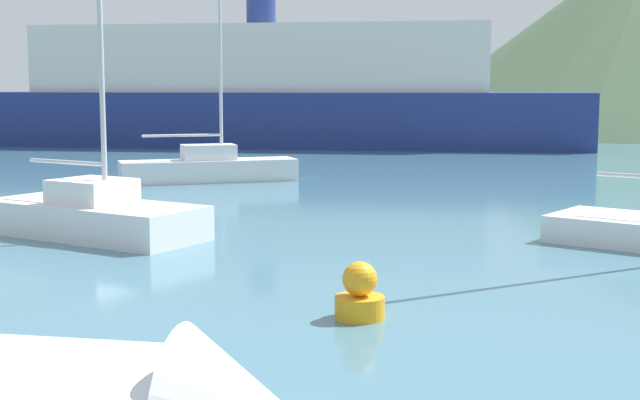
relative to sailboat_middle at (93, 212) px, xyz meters
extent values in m
cube|color=white|center=(0.00, 0.00, -0.17)|extent=(5.73, 3.26, 0.78)
cube|color=white|center=(0.00, 0.00, 0.49)|extent=(1.91, 1.80, 0.55)
cylinder|color=#BCBCC1|center=(-0.79, 0.18, 1.12)|extent=(2.39, 0.63, 0.10)
cube|color=silver|center=(-2.73, 11.66, -0.16)|extent=(6.00, 5.03, 0.79)
cube|color=silver|center=(-2.73, 11.66, 0.51)|extent=(2.17, 2.00, 0.55)
cylinder|color=#BCBCC1|center=(-2.35, 11.95, 3.60)|extent=(0.12, 0.12, 6.74)
cylinder|color=#BCBCC1|center=(-3.49, 11.10, 1.13)|extent=(2.34, 1.78, 0.10)
cube|color=navy|center=(-8.50, 30.60, 0.99)|extent=(37.46, 13.18, 3.09)
cube|color=silver|center=(-8.50, 30.60, 4.42)|extent=(26.40, 10.21, 3.78)
cylinder|color=navy|center=(-8.50, 30.60, 7.11)|extent=(1.67, 1.67, 1.60)
cylinder|color=orange|center=(7.85, -5.04, -0.39)|extent=(0.75, 0.75, 0.34)
sphere|color=orange|center=(7.85, -5.04, 0.04)|extent=(0.52, 0.52, 0.52)
cone|color=#4C6647|center=(-5.79, 62.67, 3.34)|extent=(30.12, 30.12, 7.79)
camera|label=1|loc=(11.46, -17.47, 2.87)|focal=50.00mm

